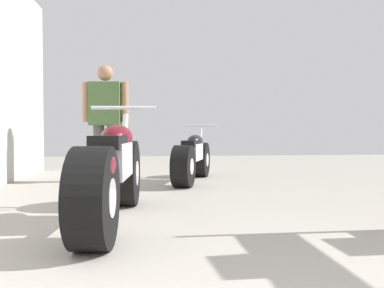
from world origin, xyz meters
TOP-DOWN VIEW (x-y plane):
  - ground_plane at (0.00, 3.31)m, footprint 15.91×15.91m
  - motorcycle_maroon_cruiser at (-0.91, 2.50)m, footprint 0.62×2.11m
  - motorcycle_black_naked at (-0.00, 5.04)m, footprint 0.81×1.81m
  - mechanic_in_blue at (-1.27, 5.23)m, footprint 0.69×0.29m

SIDE VIEW (x-z plane):
  - ground_plane at x=0.00m, z-range 0.00..0.00m
  - motorcycle_black_naked at x=0.00m, z-range -0.08..0.77m
  - motorcycle_maroon_cruiser at x=-0.91m, z-range -0.09..0.90m
  - mechanic_in_blue at x=-1.27m, z-range 0.11..1.83m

